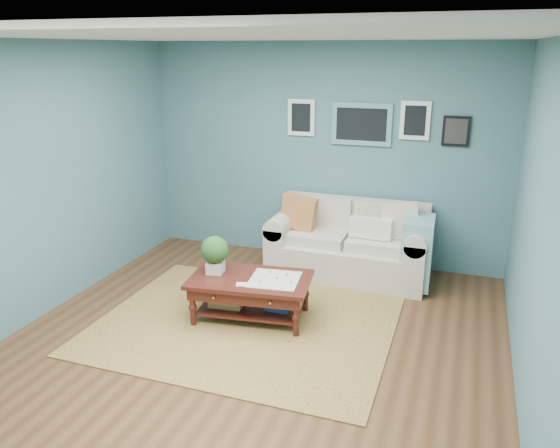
% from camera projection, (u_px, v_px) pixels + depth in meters
% --- Properties ---
extents(room_shell, '(5.00, 5.02, 2.70)m').
position_uv_depth(room_shell, '(249.00, 205.00, 4.57)').
color(room_shell, brown).
rests_on(room_shell, ground).
extents(area_rug, '(2.85, 2.28, 0.01)m').
position_uv_depth(area_rug, '(245.00, 324.00, 5.40)').
color(area_rug, brown).
rests_on(area_rug, ground).
extents(loveseat, '(1.90, 0.86, 0.98)m').
position_uv_depth(loveseat, '(356.00, 244.00, 6.47)').
color(loveseat, beige).
rests_on(loveseat, ground).
extents(coffee_table, '(1.27, 0.84, 0.83)m').
position_uv_depth(coffee_table, '(244.00, 284.00, 5.44)').
color(coffee_table, black).
rests_on(coffee_table, ground).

